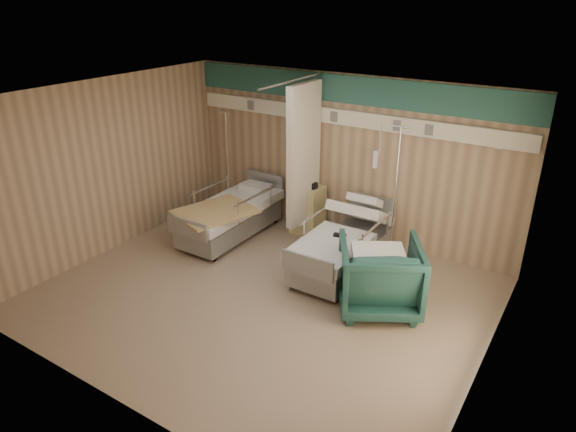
{
  "coord_description": "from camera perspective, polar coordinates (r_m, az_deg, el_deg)",
  "views": [
    {
      "loc": [
        3.67,
        -5.06,
        4.03
      ],
      "look_at": [
        0.05,
        0.6,
        1.04
      ],
      "focal_mm": 32.0,
      "sensor_mm": 36.0,
      "label": 1
    }
  ],
  "objects": [
    {
      "name": "tan_blanket",
      "position": [
        8.56,
        -8.13,
        0.47
      ],
      "size": [
        1.31,
        1.47,
        0.04
      ],
      "primitive_type": "cube",
      "rotation": [
        0.0,
        0.0,
        -0.31
      ],
      "color": "tan",
      "rests_on": "bed_left"
    },
    {
      "name": "white_cup",
      "position": [
        9.14,
        1.54,
        4.0
      ],
      "size": [
        0.11,
        0.11,
        0.12
      ],
      "primitive_type": "cylinder",
      "rotation": [
        0.0,
        0.0,
        -0.36
      ],
      "color": "white",
      "rests_on": "bedside_cabinet"
    },
    {
      "name": "waffle_blanket",
      "position": [
        6.76,
        10.12,
        -2.82
      ],
      "size": [
        0.89,
        0.86,
        0.08
      ],
      "primitive_type": "cube",
      "rotation": [
        0.0,
        0.0,
        3.65
      ],
      "color": "white",
      "rests_on": "visitor_armchair"
    },
    {
      "name": "visitor_armchair",
      "position": [
        7.05,
        10.13,
        -6.56
      ],
      "size": [
        1.46,
        1.47,
        0.99
      ],
      "primitive_type": "imported",
      "rotation": [
        0.0,
        0.0,
        3.67
      ],
      "color": "#1D4943",
      "rests_on": "ground"
    },
    {
      "name": "toiletry_bag",
      "position": [
        8.94,
        2.62,
        3.46
      ],
      "size": [
        0.21,
        0.15,
        0.11
      ],
      "primitive_type": "cube",
      "rotation": [
        0.0,
        0.0,
        -0.15
      ],
      "color": "black",
      "rests_on": "bedside_cabinet"
    },
    {
      "name": "bed_left",
      "position": [
        9.06,
        -6.44,
        -0.41
      ],
      "size": [
        1.0,
        2.16,
        0.63
      ],
      "primitive_type": null,
      "color": "white",
      "rests_on": "ground"
    },
    {
      "name": "ground",
      "position": [
        7.44,
        -2.87,
        -8.87
      ],
      "size": [
        6.0,
        5.0,
        0.0
      ],
      "primitive_type": "cube",
      "color": "gray",
      "rests_on": "ground"
    },
    {
      "name": "call_remote",
      "position": [
        7.71,
        5.78,
        -2.15
      ],
      "size": [
        0.2,
        0.13,
        0.04
      ],
      "primitive_type": "cube",
      "rotation": [
        0.0,
        0.0,
        0.25
      ],
      "color": "black",
      "rests_on": "bed_right"
    },
    {
      "name": "bedside_cabinet",
      "position": [
        9.14,
        2.21,
        0.72
      ],
      "size": [
        0.5,
        0.48,
        0.85
      ],
      "primitive_type": "cube",
      "color": "#CFC281",
      "rests_on": "ground"
    },
    {
      "name": "bed_right",
      "position": [
        7.98,
        6.04,
        -3.92
      ],
      "size": [
        1.0,
        2.16,
        0.63
      ],
      "primitive_type": null,
      "color": "white",
      "rests_on": "ground"
    },
    {
      "name": "iv_stand_left",
      "position": [
        9.94,
        -6.52,
        2.44
      ],
      "size": [
        0.36,
        0.36,
        2.01
      ],
      "rotation": [
        0.0,
        0.0,
        0.26
      ],
      "color": "silver",
      "rests_on": "ground"
    },
    {
      "name": "iv_stand_right",
      "position": [
        8.35,
        11.41,
        -1.94
      ],
      "size": [
        0.39,
        0.39,
        2.2
      ],
      "rotation": [
        0.0,
        0.0,
        -0.01
      ],
      "color": "silver",
      "rests_on": "ground"
    },
    {
      "name": "room_walls",
      "position": [
        6.83,
        -2.17,
        5.45
      ],
      "size": [
        6.04,
        5.04,
        2.82
      ],
      "color": "tan",
      "rests_on": "ground"
    }
  ]
}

